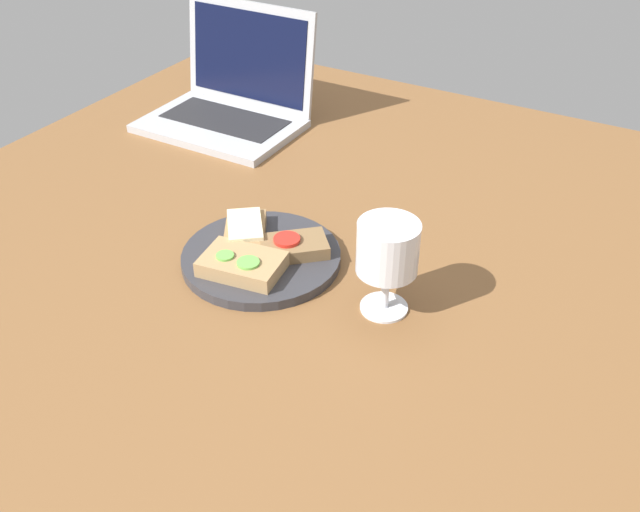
% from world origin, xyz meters
% --- Properties ---
extents(wooden_table, '(1.40, 1.40, 0.03)m').
position_xyz_m(wooden_table, '(0.00, 0.00, 0.01)').
color(wooden_table, brown).
rests_on(wooden_table, ground).
extents(plate, '(0.24, 0.24, 0.02)m').
position_xyz_m(plate, '(-0.04, -0.07, 0.04)').
color(plate, '#333338').
rests_on(plate, wooden_table).
extents(sandwich_with_cucumber, '(0.13, 0.09, 0.03)m').
position_xyz_m(sandwich_with_cucumber, '(-0.04, -0.12, 0.06)').
color(sandwich_with_cucumber, '#A88456').
rests_on(sandwich_with_cucumber, plate).
extents(sandwich_with_tomato, '(0.12, 0.11, 0.03)m').
position_xyz_m(sandwich_with_tomato, '(0.00, -0.04, 0.06)').
color(sandwich_with_tomato, brown).
rests_on(sandwich_with_tomato, plate).
extents(sandwich_with_cheese, '(0.11, 0.12, 0.03)m').
position_xyz_m(sandwich_with_cheese, '(-0.09, -0.05, 0.06)').
color(sandwich_with_cheese, '#937047').
rests_on(sandwich_with_cheese, plate).
extents(wine_glass, '(0.08, 0.08, 0.14)m').
position_xyz_m(wine_glass, '(0.17, -0.08, 0.13)').
color(wine_glass, white).
rests_on(wine_glass, wooden_table).
extents(laptop, '(0.31, 0.24, 0.23)m').
position_xyz_m(laptop, '(-0.38, 0.32, 0.08)').
color(laptop, '#ADAFB5').
rests_on(laptop, wooden_table).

